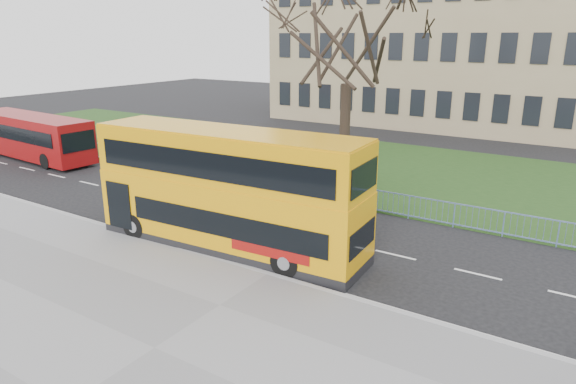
# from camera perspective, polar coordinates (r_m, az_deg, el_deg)

# --- Properties ---
(ground) EXTENTS (120.00, 120.00, 0.00)m
(ground) POSITION_cam_1_polar(r_m,az_deg,el_deg) (18.99, 0.51, -7.60)
(ground) COLOR black
(ground) RESTS_ON ground
(pavement) EXTENTS (80.00, 10.50, 0.12)m
(pavement) POSITION_cam_1_polar(r_m,az_deg,el_deg) (14.42, -14.59, -16.60)
(pavement) COLOR slate
(pavement) RESTS_ON ground
(kerb) EXTENTS (80.00, 0.20, 0.14)m
(kerb) POSITION_cam_1_polar(r_m,az_deg,el_deg) (17.79, -2.19, -9.14)
(kerb) COLOR #969598
(kerb) RESTS_ON ground
(grass_verge) EXTENTS (80.00, 15.40, 0.08)m
(grass_verge) POSITION_cam_1_polar(r_m,az_deg,el_deg) (31.34, 14.60, 1.92)
(grass_verge) COLOR #1C3B15
(grass_verge) RESTS_ON ground
(guard_railing) EXTENTS (40.00, 0.12, 1.10)m
(guard_railing) POSITION_cam_1_polar(r_m,az_deg,el_deg) (24.26, 8.86, -0.85)
(guard_railing) COLOR #6E8AC4
(guard_railing) RESTS_ON ground
(bare_tree) EXTENTS (9.00, 9.00, 12.86)m
(bare_tree) POSITION_cam_1_polar(r_m,az_deg,el_deg) (27.50, 6.56, 14.00)
(bare_tree) COLOR black
(bare_tree) RESTS_ON grass_verge
(civic_building) EXTENTS (30.00, 15.00, 14.00)m
(civic_building) POSITION_cam_1_polar(r_m,az_deg,el_deg) (51.61, 17.39, 15.28)
(civic_building) COLOR #8F7C5B
(civic_building) RESTS_ON ground
(yellow_bus) EXTENTS (10.96, 3.19, 4.54)m
(yellow_bus) POSITION_cam_1_polar(r_m,az_deg,el_deg) (19.41, -6.69, 0.52)
(yellow_bus) COLOR orange
(yellow_bus) RESTS_ON ground
(red_bus) EXTENTS (10.99, 3.11, 2.86)m
(red_bus) POSITION_cam_1_polar(r_m,az_deg,el_deg) (38.24, -26.61, 5.62)
(red_bus) COLOR maroon
(red_bus) RESTS_ON ground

